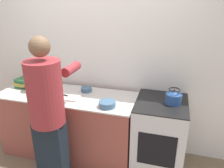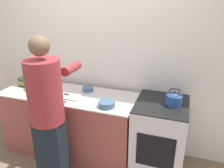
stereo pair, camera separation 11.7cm
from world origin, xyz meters
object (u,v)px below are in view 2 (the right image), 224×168
bowl_prep (107,104)px  knife (70,95)px  person (48,110)px  oven (159,137)px  kettle (174,99)px  cutting_board (69,96)px  canister_jar (33,84)px

bowl_prep → knife: bearing=169.3°
person → knife: bearing=89.9°
knife → oven: bearing=16.7°
bowl_prep → kettle: bearing=15.8°
cutting_board → bowl_prep: size_ratio=1.52×
knife → canister_jar: bearing=-173.7°
kettle → bowl_prep: bearing=-164.2°
person → knife: 0.47m
knife → canister_jar: (-0.59, 0.06, 0.06)m
oven → knife: size_ratio=4.70×
cutting_board → kettle: kettle is taller
kettle → oven: bearing=-177.3°
oven → knife: oven is taller
knife → kettle: (1.25, 0.10, 0.10)m
kettle → bowl_prep: size_ratio=0.94×
knife → bowl_prep: bowl_prep is taller
cutting_board → bowl_prep: (0.54, -0.11, 0.02)m
bowl_prep → cutting_board: bearing=168.8°
oven → canister_jar: size_ratio=5.75×
oven → person: size_ratio=0.54×
kettle → cutting_board: bearing=-175.6°
oven → knife: (-1.13, -0.10, 0.44)m
knife → bowl_prep: bearing=1.0°
cutting_board → bowl_prep: 0.55m
oven → bowl_prep: size_ratio=4.77×
person → kettle: bearing=24.8°
person → bowl_prep: person is taller
cutting_board → person: bearing=-88.7°
person → knife: size_ratio=8.71×
canister_jar → bowl_prep: bearing=-7.9°
canister_jar → person: bearing=-42.1°
person → canister_jar: size_ratio=10.66×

